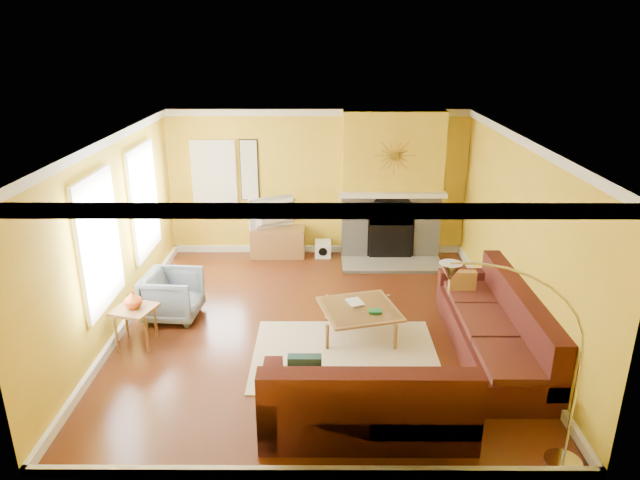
{
  "coord_description": "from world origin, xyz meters",
  "views": [
    {
      "loc": [
        0.09,
        -7.27,
        3.96
      ],
      "look_at": [
        0.06,
        0.4,
        1.17
      ],
      "focal_mm": 32.0,
      "sensor_mm": 36.0,
      "label": 1
    }
  ],
  "objects_px": {
    "arc_lamp": "(516,372)",
    "armchair": "(173,295)",
    "coffee_table": "(359,320)",
    "side_table": "(136,326)",
    "media_console": "(278,242)",
    "sectional_sofa": "(403,333)"
  },
  "relations": [
    {
      "from": "coffee_table",
      "to": "media_console",
      "type": "height_order",
      "value": "media_console"
    },
    {
      "from": "coffee_table",
      "to": "armchair",
      "type": "xyz_separation_m",
      "value": [
        -2.7,
        0.46,
        0.16
      ]
    },
    {
      "from": "sectional_sofa",
      "to": "arc_lamp",
      "type": "height_order",
      "value": "arc_lamp"
    },
    {
      "from": "side_table",
      "to": "arc_lamp",
      "type": "height_order",
      "value": "arc_lamp"
    },
    {
      "from": "sectional_sofa",
      "to": "coffee_table",
      "type": "relative_size",
      "value": 3.41
    },
    {
      "from": "arc_lamp",
      "to": "coffee_table",
      "type": "bearing_deg",
      "value": 115.53
    },
    {
      "from": "media_console",
      "to": "arc_lamp",
      "type": "distance_m",
      "value": 6.19
    },
    {
      "from": "sectional_sofa",
      "to": "side_table",
      "type": "height_order",
      "value": "sectional_sofa"
    },
    {
      "from": "side_table",
      "to": "arc_lamp",
      "type": "bearing_deg",
      "value": -28.17
    },
    {
      "from": "media_console",
      "to": "arc_lamp",
      "type": "xyz_separation_m",
      "value": [
        2.6,
        -5.56,
        0.79
      ]
    },
    {
      "from": "coffee_table",
      "to": "side_table",
      "type": "distance_m",
      "value": 3.02
    },
    {
      "from": "armchair",
      "to": "arc_lamp",
      "type": "xyz_separation_m",
      "value": [
        3.95,
        -3.07,
        0.71
      ]
    },
    {
      "from": "coffee_table",
      "to": "arc_lamp",
      "type": "relative_size",
      "value": 0.47
    },
    {
      "from": "armchair",
      "to": "side_table",
      "type": "distance_m",
      "value": 0.85
    },
    {
      "from": "coffee_table",
      "to": "side_table",
      "type": "xyz_separation_m",
      "value": [
        -3.0,
        -0.34,
        0.08
      ]
    },
    {
      "from": "arc_lamp",
      "to": "armchair",
      "type": "bearing_deg",
      "value": 142.14
    },
    {
      "from": "armchair",
      "to": "media_console",
      "type": "bearing_deg",
      "value": -23.77
    },
    {
      "from": "coffee_table",
      "to": "side_table",
      "type": "height_order",
      "value": "side_table"
    },
    {
      "from": "media_console",
      "to": "armchair",
      "type": "distance_m",
      "value": 2.84
    },
    {
      "from": "sectional_sofa",
      "to": "arc_lamp",
      "type": "bearing_deg",
      "value": -67.39
    },
    {
      "from": "sectional_sofa",
      "to": "coffee_table",
      "type": "bearing_deg",
      "value": 121.57
    },
    {
      "from": "sectional_sofa",
      "to": "side_table",
      "type": "bearing_deg",
      "value": 172.34
    }
  ]
}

